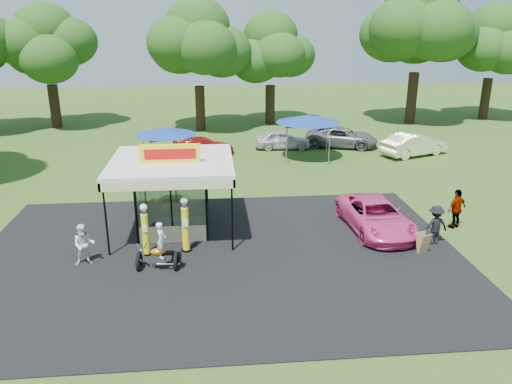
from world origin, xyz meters
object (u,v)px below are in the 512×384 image
Objects in this scene: gas_pump_right at (185,226)px; a_frame_sign at (423,243)px; kiosk_car at (178,203)px; bg_car_b at (203,146)px; motorcycle at (160,251)px; pink_sedan at (375,216)px; gas_pump_left at (145,231)px; spectator_west at (84,245)px; tent_west at (166,131)px; spectator_east_b at (457,209)px; tent_east at (308,119)px; bg_car_e at (414,144)px; gas_station_kiosk at (173,193)px; bg_car_c at (283,139)px; spectator_east_a at (435,225)px; bg_car_d at (341,137)px.

a_frame_sign is at bearing -6.49° from gas_pump_right.
kiosk_car is 11.54m from bg_car_b.
pink_sedan is at bearing 20.97° from motorcycle.
gas_pump_left is 0.80× the size of kiosk_car.
tent_west reaches higher than spectator_west.
spectator_east_b reaches higher than kiosk_car.
tent_west is 9.75m from tent_east.
gas_pump_left reaches higher than a_frame_sign.
bg_car_e is (7.11, 13.06, 0.10)m from pink_sedan.
gas_station_kiosk is 1.22× the size of tent_east.
bg_car_c reaches higher than kiosk_car.
spectator_east_a is at bearing -1.58° from gas_pump_right.
bg_car_d is at bearing -98.11° from spectator_east_a.
gas_pump_right is at bearing 173.31° from bg_car_b.
motorcycle is 2.25× the size of a_frame_sign.
spectator_east_b is at bearing -145.68° from bg_car_b.
spectator_east_b is (2.62, 2.50, 0.49)m from a_frame_sign.
gas_pump_right reaches higher than bg_car_e.
spectator_east_a is (2.07, -1.71, 0.17)m from pink_sedan.
spectator_east_a is at bearing 19.30° from spectator_east_b.
motorcycle is at bearing 160.49° from bg_car_c.
a_frame_sign is at bearing -156.35° from bg_car_b.
motorcycle is at bearing -121.30° from gas_pump_right.
spectator_west reaches higher than pink_sedan.
gas_pump_left is 1.19× the size of spectator_east_b.
spectator_east_b reaches higher than a_frame_sign.
a_frame_sign is 18.19m from tent_west.
spectator_west is 0.39× the size of tent_east.
gas_pump_right is 0.58× the size of bg_car_c.
bg_car_b is at bearing 61.80° from bg_car_e.
spectator_east_a is 17.84m from bg_car_d.
motorcycle is at bearing -0.41° from spectator_east_a.
a_frame_sign is at bearing -118.74° from kiosk_car.
tent_east reaches higher than gas_pump_left.
gas_station_kiosk is 1.04× the size of pink_sedan.
spectator_west reaches higher than bg_car_e.
bg_car_d is at bearing 20.19° from tent_west.
spectator_east_a is 0.40× the size of tent_east.
pink_sedan is 16.07m from bg_car_c.
a_frame_sign is at bearing -82.89° from tent_east.
kiosk_car is at bearing -131.07° from tent_east.
gas_pump_left is (-1.02, -2.60, -0.70)m from gas_station_kiosk.
bg_car_d is at bearing -42.34° from kiosk_car.
tent_east reaches higher than motorcycle.
pink_sedan is 14.87m from bg_car_e.
tent_west is (-11.55, 13.91, 2.00)m from a_frame_sign.
spectator_east_b is at bearing 6.36° from gas_pump_right.
spectator_west is at bearing 152.09° from bg_car_c.
spectator_east_a is 0.33× the size of bg_car_d.
pink_sedan is (8.60, 1.42, -0.45)m from gas_pump_right.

